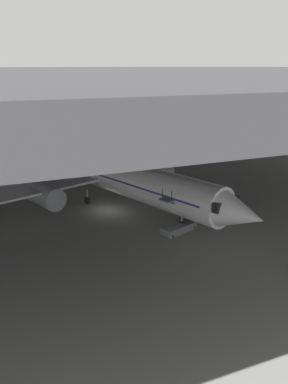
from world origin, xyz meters
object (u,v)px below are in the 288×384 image
crew_worker_by_stairs (181,212)px  baggage_tug (43,189)px  boarding_stairs (178,225)px  airplane_main (115,175)px

crew_worker_by_stairs → baggage_tug: bearing=128.3°
boarding_stairs → baggage_tug: 21.17m
airplane_main → boarding_stairs: bearing=-73.8°
airplane_main → boarding_stairs: (3.09, -10.60, -2.87)m
baggage_tug → boarding_stairs: bearing=-59.7°
airplane_main → baggage_tug: size_ratio=15.45×
boarding_stairs → baggage_tug: bearing=120.3°
boarding_stairs → crew_worker_by_stairs: (1.64, 2.65, 0.23)m
boarding_stairs → baggage_tug: (-10.68, 18.28, -0.22)m
boarding_stairs → crew_worker_by_stairs: bearing=58.2°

